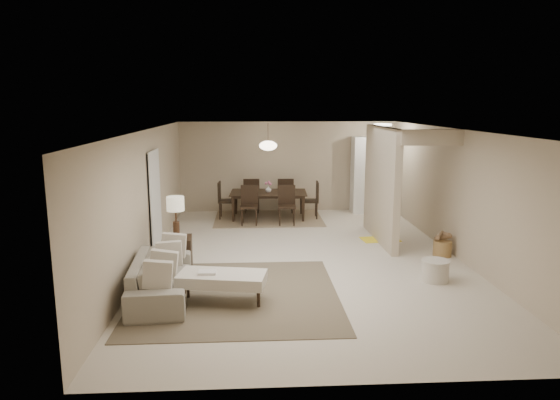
{
  "coord_description": "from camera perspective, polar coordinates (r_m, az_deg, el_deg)",
  "views": [
    {
      "loc": [
        -1.02,
        -9.34,
        2.97
      ],
      "look_at": [
        -0.45,
        0.62,
        1.05
      ],
      "focal_mm": 32.0,
      "sensor_mm": 36.0,
      "label": 1
    }
  ],
  "objects": [
    {
      "name": "ceiling",
      "position": [
        9.41,
        2.97,
        8.01
      ],
      "size": [
        9.0,
        9.0,
        0.0
      ],
      "primitive_type": "plane",
      "rotation": [
        3.14,
        0.0,
        0.0
      ],
      "color": "white",
      "rests_on": "back_wall"
    },
    {
      "name": "doorway",
      "position": [
        10.32,
        -14.12,
        -0.34
      ],
      "size": [
        0.04,
        0.9,
        2.04
      ],
      "primitive_type": "cube",
      "color": "black",
      "rests_on": "floor"
    },
    {
      "name": "living_rug",
      "position": [
        8.07,
        -5.01,
        -10.71
      ],
      "size": [
        3.2,
        3.2,
        0.01
      ],
      "primitive_type": "cube",
      "color": "brown",
      "rests_on": "floor"
    },
    {
      "name": "side_table",
      "position": [
        9.4,
        -11.65,
        -5.91
      ],
      "size": [
        0.56,
        0.56,
        0.58
      ],
      "primitive_type": "cube",
      "rotation": [
        0.0,
        0.0,
        0.07
      ],
      "color": "black",
      "rests_on": "floor"
    },
    {
      "name": "dining_chairs",
      "position": [
        13.11,
        -1.34,
        -0.02
      ],
      "size": [
        2.63,
        1.95,
        0.98
      ],
      "color": "black",
      "rests_on": "dining_rug"
    },
    {
      "name": "partition",
      "position": [
        11.09,
        11.49,
        1.75
      ],
      "size": [
        0.15,
        2.5,
        2.5
      ],
      "primitive_type": "cube",
      "color": "#BBAA8E",
      "rests_on": "floor"
    },
    {
      "name": "yellow_mat",
      "position": [
        11.38,
        11.36,
        -4.42
      ],
      "size": [
        0.87,
        0.59,
        0.01
      ],
      "primitive_type": "cube",
      "rotation": [
        0.0,
        0.0,
        0.11
      ],
      "color": "yellow",
      "rests_on": "floor"
    },
    {
      "name": "right_wall",
      "position": [
        10.31,
        19.71,
        0.64
      ],
      "size": [
        0.0,
        9.0,
        9.0
      ],
      "primitive_type": "plane",
      "rotation": [
        1.57,
        0.0,
        -1.57
      ],
      "color": "#BBAA8E",
      "rests_on": "floor"
    },
    {
      "name": "table_lamp",
      "position": [
        9.2,
        -11.85,
        -0.83
      ],
      "size": [
        0.32,
        0.32,
        0.76
      ],
      "color": "#4A301F",
      "rests_on": "side_table"
    },
    {
      "name": "pantry_cabinet",
      "position": [
        14.03,
        10.65,
        2.84
      ],
      "size": [
        1.2,
        0.55,
        2.1
      ],
      "primitive_type": "cube",
      "color": "white",
      "rests_on": "floor"
    },
    {
      "name": "dining_table",
      "position": [
        13.14,
        -1.34,
        -0.61
      ],
      "size": [
        2.04,
        1.2,
        0.7
      ],
      "primitive_type": "imported",
      "rotation": [
        0.0,
        0.0,
        -0.05
      ],
      "color": "black",
      "rests_on": "dining_rug"
    },
    {
      "name": "round_pouf",
      "position": [
        8.98,
        17.32,
        -7.72
      ],
      "size": [
        0.47,
        0.47,
        0.36
      ],
      "primitive_type": "cylinder",
      "color": "beige",
      "rests_on": "floor"
    },
    {
      "name": "vase",
      "position": [
        13.06,
        -1.34,
        1.24
      ],
      "size": [
        0.21,
        0.21,
        0.16
      ],
      "primitive_type": "imported",
      "rotation": [
        0.0,
        0.0,
        -0.41
      ],
      "color": "white",
      "rests_on": "dining_table"
    },
    {
      "name": "wicker_basket",
      "position": [
        10.46,
        18.06,
        -5.3
      ],
      "size": [
        0.46,
        0.46,
        0.3
      ],
      "primitive_type": "cylinder",
      "rotation": [
        0.0,
        0.0,
        -0.34
      ],
      "color": "olive",
      "rests_on": "floor"
    },
    {
      "name": "left_wall",
      "position": [
        9.7,
        -15.01,
        0.3
      ],
      "size": [
        0.0,
        9.0,
        9.0
      ],
      "primitive_type": "plane",
      "rotation": [
        1.57,
        0.0,
        1.57
      ],
      "color": "#BBAA8E",
      "rests_on": "floor"
    },
    {
      "name": "ottoman_bench",
      "position": [
        7.67,
        -6.64,
        -8.96
      ],
      "size": [
        1.39,
        0.82,
        0.47
      ],
      "rotation": [
        0.0,
        0.0,
        -0.17
      ],
      "color": "beige",
      "rests_on": "living_rug"
    },
    {
      "name": "flush_light",
      "position": [
        12.98,
        11.66,
        8.42
      ],
      "size": [
        0.44,
        0.44,
        0.05
      ],
      "primitive_type": "cylinder",
      "color": "white",
      "rests_on": "ceiling"
    },
    {
      "name": "floor",
      "position": [
        9.85,
        2.82,
        -6.67
      ],
      "size": [
        9.0,
        9.0,
        0.0
      ],
      "primitive_type": "plane",
      "color": "beige",
      "rests_on": "ground"
    },
    {
      "name": "dining_rug",
      "position": [
        13.21,
        -1.33,
        -2.07
      ],
      "size": [
        2.8,
        2.1,
        0.01
      ],
      "primitive_type": "cube",
      "color": "#856C53",
      "rests_on": "floor"
    },
    {
      "name": "pendant_light",
      "position": [
        12.92,
        -1.37,
        6.23
      ],
      "size": [
        0.46,
        0.46,
        0.71
      ],
      "color": "#4A301F",
      "rests_on": "ceiling"
    },
    {
      "name": "sofa",
      "position": [
        8.09,
        -13.45,
        -8.63
      ],
      "size": [
        2.18,
        0.99,
        0.62
      ],
      "primitive_type": "imported",
      "rotation": [
        0.0,
        0.0,
        1.64
      ],
      "color": "gray",
      "rests_on": "floor"
    },
    {
      "name": "back_wall",
      "position": [
        13.98,
        0.93,
        3.83
      ],
      "size": [
        6.0,
        0.0,
        6.0
      ],
      "primitive_type": "plane",
      "rotation": [
        1.57,
        0.0,
        0.0
      ],
      "color": "#BBAA8E",
      "rests_on": "floor"
    }
  ]
}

